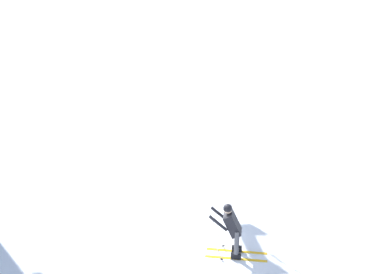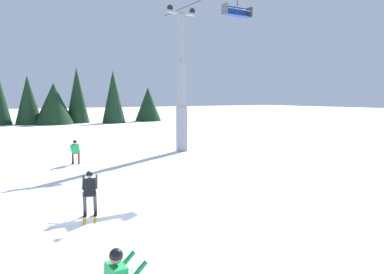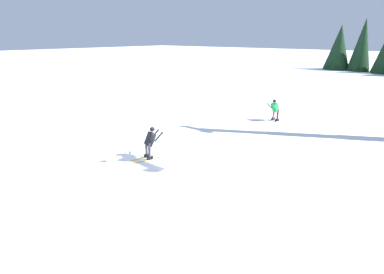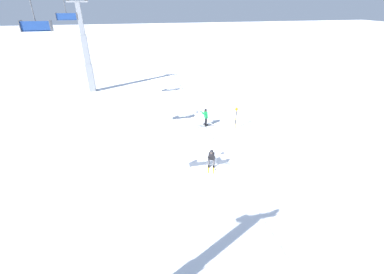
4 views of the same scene
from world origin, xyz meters
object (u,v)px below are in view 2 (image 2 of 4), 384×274
Objects in this scene: lift_tower_near at (182,92)px; chairlift_seat_nearest at (237,11)px; skier_carving_main at (90,190)px; skier_distant_downhill at (75,150)px.

lift_tower_near is 8.13m from chairlift_seat_nearest.
skier_carving_main is 15.78m from lift_tower_near.
skier_distant_downhill is (-5.33, -8.40, -8.35)m from chairlift_seat_nearest.
skier_distant_downhill is at bearing 169.78° from skier_carving_main.
skier_carving_main is 14.02m from chairlift_seat_nearest.
lift_tower_near is at bearing 138.23° from skier_carving_main.
chairlift_seat_nearest is (6.67, 0.00, 4.64)m from lift_tower_near.
lift_tower_near is 9.27m from skier_distant_downhill.
skier_carving_main is 0.91× the size of chairlift_seat_nearest.
lift_tower_near reaches higher than skier_distant_downhill.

